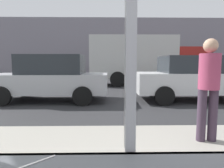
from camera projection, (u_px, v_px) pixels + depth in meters
ground_plane at (110, 94)px, 8.98m from camera, size 60.00×60.00×0.00m
sidewalk_strip at (116, 164)px, 2.60m from camera, size 16.00×2.80×0.13m
building_facade_far at (109, 48)px, 21.57m from camera, size 28.00×1.20×6.14m
loose_straw at (35, 163)px, 0.85m from camera, size 0.14×0.14×0.01m
parked_car_silver at (51, 78)px, 7.27m from camera, size 4.22×1.99×1.68m
parked_car_white at (193, 78)px, 7.38m from camera, size 4.33×2.04×1.64m
box_truck at (143, 59)px, 12.56m from camera, size 6.97×2.44×3.02m
pedestrian at (209, 83)px, 3.13m from camera, size 0.32×0.32×1.63m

